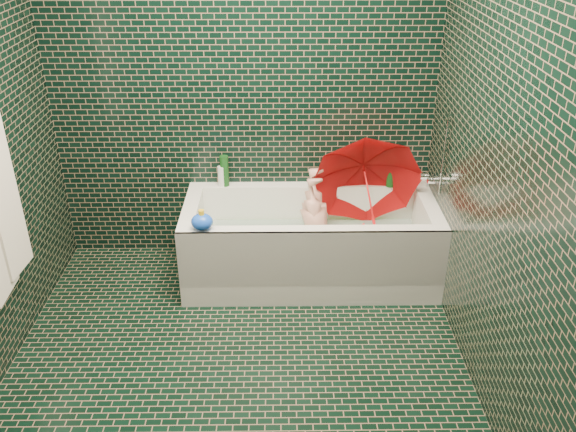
{
  "coord_description": "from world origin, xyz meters",
  "views": [
    {
      "loc": [
        0.25,
        -2.59,
        2.38
      ],
      "look_at": [
        0.3,
        0.82,
        0.58
      ],
      "focal_mm": 38.0,
      "sensor_mm": 36.0,
      "label": 1
    }
  ],
  "objects_px": {
    "rubber_duck": "(399,178)",
    "bathtub": "(310,250)",
    "bath_toy": "(202,222)",
    "child": "(318,233)",
    "umbrella": "(369,194)"
  },
  "relations": [
    {
      "from": "bath_toy",
      "to": "child",
      "type": "bearing_deg",
      "value": 18.52
    },
    {
      "from": "child",
      "to": "rubber_duck",
      "type": "relative_size",
      "value": 7.62
    },
    {
      "from": "bathtub",
      "to": "child",
      "type": "relative_size",
      "value": 1.92
    },
    {
      "from": "rubber_duck",
      "to": "bathtub",
      "type": "bearing_deg",
      "value": -147.65
    },
    {
      "from": "child",
      "to": "bath_toy",
      "type": "height_order",
      "value": "bath_toy"
    },
    {
      "from": "bathtub",
      "to": "umbrella",
      "type": "bearing_deg",
      "value": 5.25
    },
    {
      "from": "rubber_duck",
      "to": "bath_toy",
      "type": "bearing_deg",
      "value": -149.97
    },
    {
      "from": "rubber_duck",
      "to": "bath_toy",
      "type": "xyz_separation_m",
      "value": [
        -1.33,
        -0.67,
        0.02
      ]
    },
    {
      "from": "umbrella",
      "to": "rubber_duck",
      "type": "xyz_separation_m",
      "value": [
        0.26,
        0.32,
        -0.03
      ]
    },
    {
      "from": "child",
      "to": "rubber_duck",
      "type": "distance_m",
      "value": 0.72
    },
    {
      "from": "bathtub",
      "to": "rubber_duck",
      "type": "relative_size",
      "value": 14.63
    },
    {
      "from": "bathtub",
      "to": "child",
      "type": "height_order",
      "value": "bathtub"
    },
    {
      "from": "umbrella",
      "to": "rubber_duck",
      "type": "height_order",
      "value": "umbrella"
    },
    {
      "from": "bathtub",
      "to": "umbrella",
      "type": "distance_m",
      "value": 0.56
    },
    {
      "from": "rubber_duck",
      "to": "bath_toy",
      "type": "distance_m",
      "value": 1.49
    }
  ]
}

